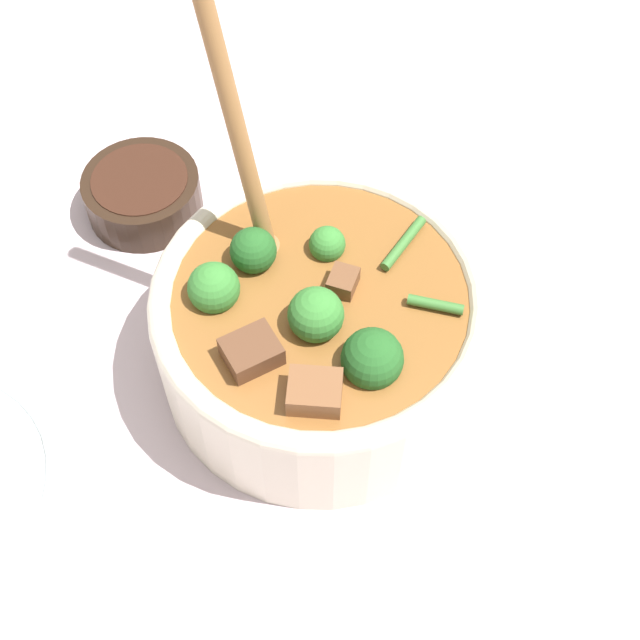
% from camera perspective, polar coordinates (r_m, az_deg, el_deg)
% --- Properties ---
extents(ground_plane, '(4.00, 4.00, 0.00)m').
position_cam_1_polar(ground_plane, '(0.66, 0.00, -2.85)').
color(ground_plane, silver).
extents(stew_bowl, '(0.23, 0.23, 0.28)m').
position_cam_1_polar(stew_bowl, '(0.61, -0.06, -0.28)').
color(stew_bowl, beige).
rests_on(stew_bowl, ground_plane).
extents(condiment_bowl, '(0.09, 0.09, 0.04)m').
position_cam_1_polar(condiment_bowl, '(0.74, -11.29, 8.00)').
color(condiment_bowl, black).
rests_on(condiment_bowl, ground_plane).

